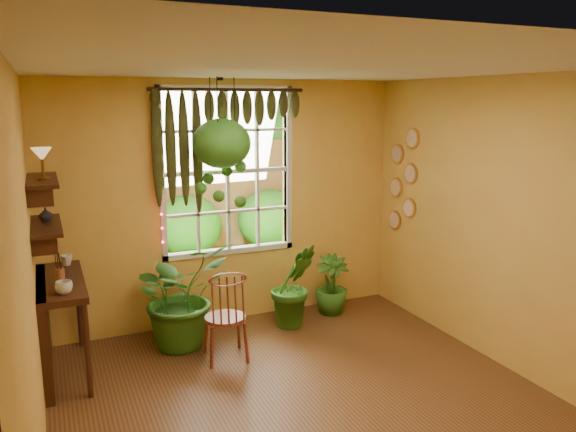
% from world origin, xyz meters
% --- Properties ---
extents(floor, '(4.50, 4.50, 0.00)m').
position_xyz_m(floor, '(0.00, 0.00, 0.00)').
color(floor, brown).
rests_on(floor, ground).
extents(ceiling, '(4.50, 4.50, 0.00)m').
position_xyz_m(ceiling, '(0.00, 0.00, 2.70)').
color(ceiling, silver).
rests_on(ceiling, wall_back).
extents(wall_back, '(4.00, 0.00, 4.00)m').
position_xyz_m(wall_back, '(0.00, 2.25, 1.35)').
color(wall_back, gold).
rests_on(wall_back, floor).
extents(wall_left, '(0.00, 4.50, 4.50)m').
position_xyz_m(wall_left, '(-2.00, 0.00, 1.35)').
color(wall_left, gold).
rests_on(wall_left, floor).
extents(wall_right, '(0.00, 4.50, 4.50)m').
position_xyz_m(wall_right, '(2.00, 0.00, 1.35)').
color(wall_right, gold).
rests_on(wall_right, floor).
extents(window, '(1.52, 0.10, 1.86)m').
position_xyz_m(window, '(0.00, 2.28, 1.70)').
color(window, silver).
rests_on(window, wall_back).
extents(valance_vine, '(1.70, 0.12, 1.10)m').
position_xyz_m(valance_vine, '(-0.08, 2.16, 2.28)').
color(valance_vine, '#3C1C10').
rests_on(valance_vine, window).
extents(string_lights, '(0.03, 0.03, 1.54)m').
position_xyz_m(string_lights, '(-0.76, 2.19, 1.75)').
color(string_lights, '#FF2633').
rests_on(string_lights, window).
extents(wall_plates, '(0.04, 0.32, 1.10)m').
position_xyz_m(wall_plates, '(1.98, 1.79, 1.55)').
color(wall_plates, '#FDE9CE').
rests_on(wall_plates, wall_right).
extents(counter_ledge, '(0.40, 1.20, 0.90)m').
position_xyz_m(counter_ledge, '(-1.91, 1.60, 0.55)').
color(counter_ledge, '#3C1C10').
rests_on(counter_ledge, floor).
extents(shelf_lower, '(0.25, 0.90, 0.04)m').
position_xyz_m(shelf_lower, '(-1.88, 1.60, 1.40)').
color(shelf_lower, '#3C1C10').
rests_on(shelf_lower, wall_left).
extents(shelf_upper, '(0.25, 0.90, 0.04)m').
position_xyz_m(shelf_upper, '(-1.88, 1.60, 1.80)').
color(shelf_upper, '#3C1C10').
rests_on(shelf_upper, wall_left).
extents(backyard, '(14.00, 10.00, 12.00)m').
position_xyz_m(backyard, '(0.24, 6.87, 1.28)').
color(backyard, '#32601B').
rests_on(backyard, ground).
extents(windsor_chair, '(0.43, 0.46, 1.06)m').
position_xyz_m(windsor_chair, '(-0.37, 1.27, 0.31)').
color(windsor_chair, maroon).
rests_on(windsor_chair, floor).
extents(potted_plant_left, '(1.21, 1.13, 1.08)m').
position_xyz_m(potted_plant_left, '(-0.68, 1.76, 0.54)').
color(potted_plant_left, '#245216').
rests_on(potted_plant_left, floor).
extents(potted_plant_mid, '(0.52, 0.42, 0.94)m').
position_xyz_m(potted_plant_mid, '(0.58, 1.77, 0.47)').
color(potted_plant_mid, '#245216').
rests_on(potted_plant_mid, floor).
extents(potted_plant_right, '(0.45, 0.45, 0.69)m').
position_xyz_m(potted_plant_right, '(1.14, 1.94, 0.35)').
color(potted_plant_right, '#245216').
rests_on(potted_plant_right, floor).
extents(hanging_basket, '(0.60, 0.60, 1.32)m').
position_xyz_m(hanging_basket, '(-0.18, 1.89, 1.96)').
color(hanging_basket, black).
rests_on(hanging_basket, ceiling).
extents(cup_a, '(0.15, 0.15, 0.11)m').
position_xyz_m(cup_a, '(-1.78, 1.18, 0.95)').
color(cup_a, silver).
rests_on(cup_a, counter_ledge).
extents(cup_b, '(0.12, 0.12, 0.10)m').
position_xyz_m(cup_b, '(-1.72, 2.05, 0.95)').
color(cup_b, beige).
rests_on(cup_b, counter_ledge).
extents(brush_jar, '(0.09, 0.09, 0.32)m').
position_xyz_m(brush_jar, '(-1.80, 1.59, 1.02)').
color(brush_jar, brown).
rests_on(brush_jar, counter_ledge).
extents(shelf_vase, '(0.14, 0.14, 0.12)m').
position_xyz_m(shelf_vase, '(-1.87, 1.71, 1.48)').
color(shelf_vase, '#B2AD99').
rests_on(shelf_vase, shelf_lower).
extents(tiffany_lamp, '(0.16, 0.16, 0.27)m').
position_xyz_m(tiffany_lamp, '(-1.86, 1.44, 2.02)').
color(tiffany_lamp, '#543A18').
rests_on(tiffany_lamp, shelf_upper).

